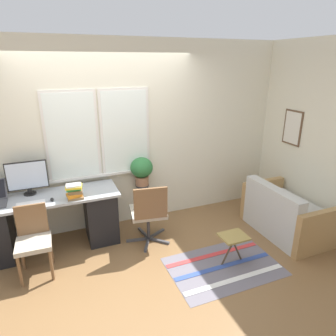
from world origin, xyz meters
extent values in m
plane|color=brown|center=(0.00, 0.00, 0.00)|extent=(14.00, 14.00, 0.00)
cube|color=beige|center=(0.00, 0.68, 1.35)|extent=(9.00, 0.06, 2.70)
cube|color=silver|center=(-0.48, 0.64, 1.43)|extent=(0.71, 0.02, 1.23)
cube|color=white|center=(-0.48, 0.63, 1.43)|extent=(0.64, 0.01, 1.16)
cube|color=silver|center=(0.25, 0.64, 1.43)|extent=(0.71, 0.02, 1.23)
cube|color=white|center=(0.25, 0.63, 1.43)|extent=(0.64, 0.01, 1.16)
cube|color=silver|center=(-0.12, 0.64, 0.83)|extent=(1.49, 0.11, 0.04)
cube|color=beige|center=(2.75, 0.00, 1.35)|extent=(0.06, 9.00, 2.70)
cube|color=brown|center=(2.72, -0.02, 1.42)|extent=(0.02, 0.35, 0.53)
cube|color=silver|center=(2.71, -0.02, 1.42)|extent=(0.01, 0.30, 0.48)
cube|color=#9EA3A8|center=(-0.90, 0.30, 0.74)|extent=(1.79, 0.60, 0.03)
cube|color=black|center=(-0.24, 0.30, 0.36)|extent=(0.40, 0.52, 0.72)
cylinder|color=black|center=(-1.09, 0.46, 0.76)|extent=(0.15, 0.15, 0.02)
cylinder|color=black|center=(-1.09, 0.46, 0.81)|extent=(0.05, 0.05, 0.07)
cube|color=black|center=(-1.09, 0.47, 1.02)|extent=(0.49, 0.02, 0.37)
cube|color=silver|center=(-1.09, 0.46, 1.02)|extent=(0.47, 0.01, 0.35)
cube|color=silver|center=(-1.08, 0.13, 0.76)|extent=(0.32, 0.13, 0.02)
ellipsoid|color=black|center=(-0.84, 0.15, 0.77)|extent=(0.04, 0.07, 0.04)
cube|color=olive|center=(-0.56, 0.11, 0.77)|extent=(0.20, 0.16, 0.03)
cube|color=orange|center=(-0.57, 0.11, 0.80)|extent=(0.19, 0.16, 0.04)
cube|color=olive|center=(-0.55, 0.12, 0.85)|extent=(0.19, 0.15, 0.04)
cube|color=green|center=(-0.57, 0.12, 0.89)|extent=(0.18, 0.11, 0.04)
cube|color=yellow|center=(-0.57, 0.11, 0.92)|extent=(0.22, 0.20, 0.02)
cube|color=white|center=(-0.57, 0.10, 0.94)|extent=(0.19, 0.14, 0.02)
cylinder|color=brown|center=(-1.26, -0.37, 0.21)|extent=(0.04, 0.04, 0.41)
cylinder|color=brown|center=(-0.93, -0.38, 0.21)|extent=(0.04, 0.04, 0.41)
cylinder|color=brown|center=(-1.25, -0.04, 0.21)|extent=(0.04, 0.04, 0.41)
cylinder|color=brown|center=(-0.92, -0.05, 0.21)|extent=(0.04, 0.04, 0.41)
cube|color=#B2A893|center=(-1.09, -0.21, 0.42)|extent=(0.39, 0.37, 0.06)
cube|color=brown|center=(-1.09, -0.01, 0.63)|extent=(0.35, 0.04, 0.38)
cube|color=#47474C|center=(0.20, 0.02, 0.01)|extent=(0.32, 0.09, 0.03)
cube|color=#47474C|center=(0.28, -0.14, 0.01)|extent=(0.18, 0.30, 0.03)
cube|color=#47474C|center=(0.47, -0.11, 0.01)|extent=(0.25, 0.25, 0.03)
cube|color=#47474C|center=(0.50, 0.07, 0.01)|extent=(0.30, 0.18, 0.03)
cube|color=#47474C|center=(0.33, 0.15, 0.01)|extent=(0.09, 0.32, 0.03)
cylinder|color=#333338|center=(0.36, 0.00, 0.22)|extent=(0.04, 0.04, 0.38)
cube|color=#B2A893|center=(0.36, 0.00, 0.44)|extent=(0.53, 0.51, 0.06)
cube|color=brown|center=(0.32, -0.24, 0.68)|extent=(0.43, 0.10, 0.42)
cube|color=beige|center=(2.29, -0.56, 0.22)|extent=(0.74, 1.04, 0.44)
cube|color=beige|center=(2.00, -0.56, 0.59)|extent=(0.16, 1.04, 0.31)
cube|color=#A87F4C|center=(2.29, -1.13, 0.30)|extent=(0.74, 0.09, 0.61)
cube|color=#A87F4C|center=(2.29, 0.00, 0.30)|extent=(0.74, 0.09, 0.61)
cylinder|color=#333338|center=(0.45, 0.54, 0.60)|extent=(0.21, 0.21, 0.02)
cylinder|color=#333338|center=(0.54, 0.54, 0.30)|extent=(0.01, 0.01, 0.59)
cylinder|color=#333338|center=(0.41, 0.62, 0.30)|extent=(0.01, 0.01, 0.59)
cylinder|color=#333338|center=(0.41, 0.47, 0.30)|extent=(0.01, 0.01, 0.59)
cylinder|color=#9E6B4C|center=(0.45, 0.54, 0.68)|extent=(0.20, 0.20, 0.14)
ellipsoid|color=#2D7038|center=(0.45, 0.54, 0.89)|extent=(0.34, 0.34, 0.30)
cube|color=slate|center=(1.02, -0.92, 0.00)|extent=(1.34, 0.88, 0.01)
cube|color=white|center=(1.02, -1.17, 0.01)|extent=(1.32, 0.07, 0.00)
cube|color=#334C99|center=(1.02, -0.92, 0.01)|extent=(1.32, 0.07, 0.00)
cube|color=#C63838|center=(1.02, -0.67, 0.01)|extent=(1.32, 0.07, 0.00)
cube|color=olive|center=(1.16, -0.88, 0.37)|extent=(0.32, 0.28, 0.02)
cylinder|color=#4C3D2D|center=(1.10, -0.88, 0.18)|extent=(0.20, 0.02, 0.37)
cylinder|color=#4C3D2D|center=(1.22, -0.88, 0.18)|extent=(0.20, 0.02, 0.37)
camera|label=1|loc=(-0.77, -3.50, 2.38)|focal=32.00mm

